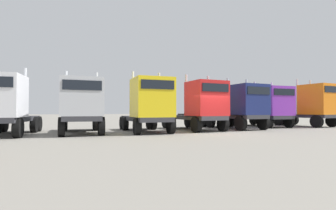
{
  "coord_description": "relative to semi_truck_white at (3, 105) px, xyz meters",
  "views": [
    {
      "loc": [
        -10.09,
        -14.05,
        1.48
      ],
      "look_at": [
        -1.81,
        4.08,
        1.91
      ],
      "focal_mm": 27.81,
      "sensor_mm": 36.0,
      "label": 1
    }
  ],
  "objects": [
    {
      "name": "semi_truck_purple",
      "position": [
        20.39,
        -0.04,
        0.03
      ],
      "size": [
        3.26,
        6.5,
        4.15
      ],
      "rotation": [
        0.0,
        0.0,
        -1.69
      ],
      "color": "#333338",
      "rests_on": "ground"
    },
    {
      "name": "ground",
      "position": [
        12.51,
        -3.43,
        -1.83
      ],
      "size": [
        200.0,
        200.0,
        0.0
      ],
      "primitive_type": "plane",
      "color": "gray"
    },
    {
      "name": "semi_truck_red",
      "position": [
        12.55,
        -1.13,
        0.0
      ],
      "size": [
        2.56,
        6.3,
        4.15
      ],
      "rotation": [
        0.0,
        0.0,
        -1.57
      ],
      "color": "#333338",
      "rests_on": "ground"
    },
    {
      "name": "semi_truck_navy",
      "position": [
        16.33,
        -1.07,
        -0.02
      ],
      "size": [
        2.57,
        6.35,
        4.08
      ],
      "rotation": [
        0.0,
        0.0,
        -1.57
      ],
      "color": "#333338",
      "rests_on": "ground"
    },
    {
      "name": "semi_truck_white",
      "position": [
        0.0,
        0.0,
        0.0
      ],
      "size": [
        3.51,
        6.23,
        4.08
      ],
      "rotation": [
        0.0,
        0.0,
        -1.75
      ],
      "color": "#333338",
      "rests_on": "ground"
    },
    {
      "name": "semi_truck_orange",
      "position": [
        24.56,
        -1.11,
        0.19
      ],
      "size": [
        2.77,
        6.47,
        4.45
      ],
      "rotation": [
        0.0,
        0.0,
        -1.54
      ],
      "color": "#333338",
      "rests_on": "ground"
    },
    {
      "name": "semi_truck_yellow",
      "position": [
        8.5,
        -1.15,
        0.05
      ],
      "size": [
        3.0,
        6.38,
        4.18
      ],
      "rotation": [
        0.0,
        0.0,
        -1.65
      ],
      "color": "#333338",
      "rests_on": "ground"
    },
    {
      "name": "semi_truck_silver",
      "position": [
        4.27,
        -0.33,
        -0.01
      ],
      "size": [
        3.08,
        6.66,
        4.03
      ],
      "rotation": [
        0.0,
        0.0,
        -1.66
      ],
      "color": "#333338",
      "rests_on": "ground"
    }
  ]
}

